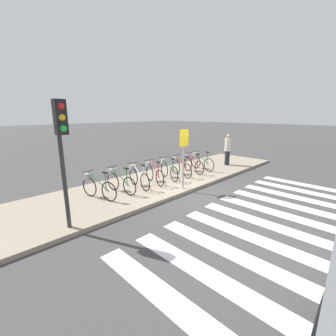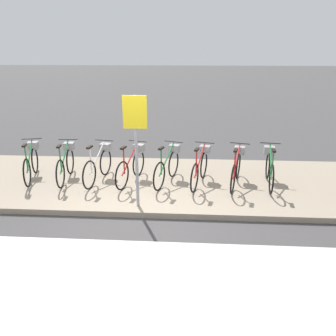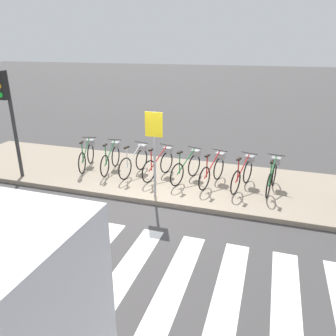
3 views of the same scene
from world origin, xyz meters
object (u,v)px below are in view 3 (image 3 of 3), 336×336
(parked_bicycle_5, at_px, (213,169))
(parked_bicycle_3, at_px, (160,163))
(parked_bicycle_4, at_px, (188,166))
(parked_bicycle_7, at_px, (272,175))
(parked_bicycle_0, at_px, (87,154))
(parked_bicycle_1, at_px, (111,157))
(parked_bicycle_2, at_px, (135,160))
(sign_post, at_px, (154,140))
(traffic_light, at_px, (7,103))
(parked_bicycle_6, at_px, (243,173))

(parked_bicycle_5, bearing_deg, parked_bicycle_3, 178.82)
(parked_bicycle_4, relative_size, parked_bicycle_7, 0.96)
(parked_bicycle_0, xyz_separation_m, parked_bicycle_1, (0.85, -0.01, 0.00))
(parked_bicycle_2, xyz_separation_m, parked_bicycle_7, (3.95, -0.01, 0.00))
(sign_post, bearing_deg, parked_bicycle_5, 45.07)
(parked_bicycle_4, bearing_deg, parked_bicycle_0, 179.34)
(parked_bicycle_2, xyz_separation_m, traffic_light, (-3.12, -1.38, 1.77))
(parked_bicycle_1, bearing_deg, parked_bicycle_4, -0.74)
(parked_bicycle_3, distance_m, parked_bicycle_5, 1.59)
(parked_bicycle_0, distance_m, sign_post, 3.26)
(parked_bicycle_0, height_order, parked_bicycle_7, same)
(parked_bicycle_3, bearing_deg, parked_bicycle_0, 178.96)
(traffic_light, bearing_deg, parked_bicycle_4, 16.13)
(parked_bicycle_2, bearing_deg, parked_bicycle_0, 178.89)
(parked_bicycle_2, height_order, traffic_light, traffic_light)
(parked_bicycle_5, relative_size, parked_bicycle_6, 1.00)
(parked_bicycle_0, height_order, parked_bicycle_5, same)
(parked_bicycle_0, relative_size, parked_bicycle_4, 1.02)
(parked_bicycle_6, bearing_deg, traffic_light, -168.21)
(parked_bicycle_6, bearing_deg, parked_bicycle_1, 178.77)
(parked_bicycle_2, height_order, sign_post, sign_post)
(parked_bicycle_7, bearing_deg, parked_bicycle_1, 179.57)
(parked_bicycle_1, xyz_separation_m, parked_bicycle_7, (4.76, -0.04, 0.00))
(parked_bicycle_3, bearing_deg, parked_bicycle_4, 0.44)
(parked_bicycle_7, bearing_deg, traffic_light, -169.04)
(parked_bicycle_6, relative_size, traffic_light, 0.50)
(parked_bicycle_1, xyz_separation_m, parked_bicycle_3, (1.60, -0.04, 0.00))
(parked_bicycle_5, bearing_deg, parked_bicycle_2, 178.91)
(parked_bicycle_5, relative_size, parked_bicycle_7, 0.98)
(parked_bicycle_2, bearing_deg, parked_bicycle_7, -0.15)
(parked_bicycle_6, xyz_separation_m, traffic_light, (-6.32, -1.32, 1.77))
(parked_bicycle_1, relative_size, parked_bicycle_4, 1.04)
(parked_bicycle_2, height_order, parked_bicycle_3, same)
(parked_bicycle_4, bearing_deg, traffic_light, -163.87)
(parked_bicycle_2, xyz_separation_m, sign_post, (1.10, -1.32, 1.06))
(parked_bicycle_0, bearing_deg, parked_bicycle_3, -1.04)
(traffic_light, bearing_deg, parked_bicycle_2, 23.85)
(parked_bicycle_2, distance_m, parked_bicycle_3, 0.79)
(parked_bicycle_0, relative_size, traffic_light, 0.50)
(parked_bicycle_0, height_order, parked_bicycle_6, same)
(parked_bicycle_3, bearing_deg, parked_bicycle_6, -1.15)
(parked_bicycle_6, bearing_deg, parked_bicycle_7, 3.84)
(parked_bicycle_1, distance_m, parked_bicycle_3, 1.60)
(parked_bicycle_5, distance_m, sign_post, 2.09)
(parked_bicycle_2, height_order, parked_bicycle_7, same)
(traffic_light, bearing_deg, parked_bicycle_0, 44.11)
(traffic_light, bearing_deg, parked_bicycle_3, 19.29)
(parked_bicycle_2, distance_m, sign_post, 2.02)
(parked_bicycle_3, xyz_separation_m, parked_bicycle_7, (3.16, 0.00, 0.00))
(parked_bicycle_7, relative_size, traffic_light, 0.51)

